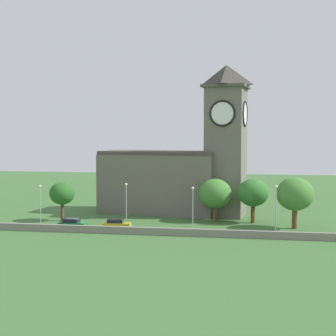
{
  "coord_description": "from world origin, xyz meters",
  "views": [
    {
      "loc": [
        13.45,
        -75.98,
        15.17
      ],
      "look_at": [
        -0.04,
        6.62,
        9.51
      ],
      "focal_mm": 52.34,
      "sensor_mm": 36.0,
      "label": 1
    }
  ],
  "objects_px": {
    "tree_churchyard": "(215,194)",
    "tree_riverside_west": "(253,193)",
    "streetlamp_west_end": "(40,198)",
    "streetlamp_west_mid": "(126,198)",
    "tree_by_tower": "(295,194)",
    "tree_riverside_east": "(62,194)",
    "car_green": "(72,223)",
    "streetlamp_east_mid": "(276,202)",
    "church": "(182,168)",
    "streetlamp_central": "(193,201)",
    "car_yellow": "(117,224)"
  },
  "relations": [
    {
      "from": "streetlamp_west_mid",
      "to": "car_green",
      "type": "bearing_deg",
      "value": -161.29
    },
    {
      "from": "tree_by_tower",
      "to": "streetlamp_east_mid",
      "type": "bearing_deg",
      "value": -125.84
    },
    {
      "from": "tree_churchyard",
      "to": "tree_riverside_west",
      "type": "height_order",
      "value": "tree_riverside_west"
    },
    {
      "from": "streetlamp_west_end",
      "to": "tree_riverside_west",
      "type": "distance_m",
      "value": 36.28
    },
    {
      "from": "car_yellow",
      "to": "streetlamp_east_mid",
      "type": "height_order",
      "value": "streetlamp_east_mid"
    },
    {
      "from": "tree_riverside_west",
      "to": "streetlamp_west_mid",
      "type": "bearing_deg",
      "value": -161.38
    },
    {
      "from": "car_yellow",
      "to": "streetlamp_west_mid",
      "type": "height_order",
      "value": "streetlamp_west_mid"
    },
    {
      "from": "tree_churchyard",
      "to": "tree_riverside_west",
      "type": "distance_m",
      "value": 6.65
    },
    {
      "from": "streetlamp_west_end",
      "to": "tree_riverside_west",
      "type": "relative_size",
      "value": 0.88
    },
    {
      "from": "church",
      "to": "streetlamp_west_end",
      "type": "bearing_deg",
      "value": -145.09
    },
    {
      "from": "church",
      "to": "streetlamp_west_end",
      "type": "distance_m",
      "value": 27.21
    },
    {
      "from": "streetlamp_east_mid",
      "to": "church",
      "type": "bearing_deg",
      "value": 135.65
    },
    {
      "from": "tree_churchyard",
      "to": "streetlamp_east_mid",
      "type": "bearing_deg",
      "value": -43.0
    },
    {
      "from": "tree_riverside_east",
      "to": "tree_churchyard",
      "type": "height_order",
      "value": "tree_churchyard"
    },
    {
      "from": "tree_churchyard",
      "to": "tree_by_tower",
      "type": "bearing_deg",
      "value": -20.38
    },
    {
      "from": "streetlamp_west_mid",
      "to": "tree_churchyard",
      "type": "bearing_deg",
      "value": 28.86
    },
    {
      "from": "streetlamp_west_mid",
      "to": "tree_by_tower",
      "type": "bearing_deg",
      "value": 6.0
    },
    {
      "from": "tree_churchyard",
      "to": "streetlamp_west_mid",
      "type": "bearing_deg",
      "value": -151.14
    },
    {
      "from": "streetlamp_east_mid",
      "to": "tree_riverside_west",
      "type": "distance_m",
      "value": 9.19
    },
    {
      "from": "streetlamp_west_mid",
      "to": "tree_riverside_east",
      "type": "bearing_deg",
      "value": 163.81
    },
    {
      "from": "streetlamp_west_end",
      "to": "tree_churchyard",
      "type": "xyz_separation_m",
      "value": [
        28.92,
        8.2,
        0.32
      ]
    },
    {
      "from": "church",
      "to": "car_yellow",
      "type": "xyz_separation_m",
      "value": [
        -8.3,
        -17.09,
        -8.04
      ]
    },
    {
      "from": "car_green",
      "to": "tree_riverside_west",
      "type": "bearing_deg",
      "value": 18.65
    },
    {
      "from": "church",
      "to": "streetlamp_west_end",
      "type": "xyz_separation_m",
      "value": [
        -22.03,
        -15.38,
        -4.33
      ]
    },
    {
      "from": "church",
      "to": "streetlamp_central",
      "type": "relative_size",
      "value": 4.29
    },
    {
      "from": "car_green",
      "to": "tree_riverside_east",
      "type": "height_order",
      "value": "tree_riverside_east"
    },
    {
      "from": "car_yellow",
      "to": "streetlamp_east_mid",
      "type": "distance_m",
      "value": 25.53
    },
    {
      "from": "streetlamp_west_end",
      "to": "streetlamp_east_mid",
      "type": "xyz_separation_m",
      "value": [
        38.92,
        -1.13,
        0.41
      ]
    },
    {
      "from": "tree_churchyard",
      "to": "tree_riverside_west",
      "type": "xyz_separation_m",
      "value": [
        6.59,
        -0.8,
        0.37
      ]
    },
    {
      "from": "car_green",
      "to": "streetlamp_west_end",
      "type": "relative_size",
      "value": 0.67
    },
    {
      "from": "car_green",
      "to": "streetlamp_central",
      "type": "bearing_deg",
      "value": 8.64
    },
    {
      "from": "church",
      "to": "streetlamp_central",
      "type": "bearing_deg",
      "value": -75.58
    },
    {
      "from": "church",
      "to": "streetlamp_west_mid",
      "type": "height_order",
      "value": "church"
    },
    {
      "from": "streetlamp_west_end",
      "to": "streetlamp_east_mid",
      "type": "relative_size",
      "value": 0.9
    },
    {
      "from": "tree_riverside_west",
      "to": "car_yellow",
      "type": "bearing_deg",
      "value": -157.31
    },
    {
      "from": "church",
      "to": "tree_churchyard",
      "type": "relative_size",
      "value": 3.9
    },
    {
      "from": "church",
      "to": "streetlamp_central",
      "type": "distance_m",
      "value": 15.89
    },
    {
      "from": "tree_riverside_west",
      "to": "streetlamp_west_end",
      "type": "bearing_deg",
      "value": -168.23
    },
    {
      "from": "streetlamp_central",
      "to": "tree_riverside_west",
      "type": "bearing_deg",
      "value": 35.3
    },
    {
      "from": "streetlamp_east_mid",
      "to": "tree_by_tower",
      "type": "xyz_separation_m",
      "value": [
        3.2,
        4.42,
        0.69
      ]
    },
    {
      "from": "car_yellow",
      "to": "tree_riverside_east",
      "type": "bearing_deg",
      "value": 153.23
    },
    {
      "from": "streetlamp_central",
      "to": "tree_riverside_west",
      "type": "xyz_separation_m",
      "value": [
        9.67,
        6.84,
        0.65
      ]
    },
    {
      "from": "streetlamp_central",
      "to": "tree_churchyard",
      "type": "relative_size",
      "value": 0.91
    },
    {
      "from": "streetlamp_west_mid",
      "to": "streetlamp_east_mid",
      "type": "bearing_deg",
      "value": -3.7
    },
    {
      "from": "car_yellow",
      "to": "tree_riverside_west",
      "type": "bearing_deg",
      "value": 22.69
    },
    {
      "from": "streetlamp_central",
      "to": "church",
      "type": "bearing_deg",
      "value": 104.42
    },
    {
      "from": "car_yellow",
      "to": "tree_by_tower",
      "type": "distance_m",
      "value": 29.22
    },
    {
      "from": "tree_by_tower",
      "to": "tree_riverside_west",
      "type": "distance_m",
      "value": 7.79
    },
    {
      "from": "streetlamp_west_mid",
      "to": "tree_riverside_west",
      "type": "relative_size",
      "value": 0.95
    },
    {
      "from": "tree_by_tower",
      "to": "tree_churchyard",
      "type": "xyz_separation_m",
      "value": [
        -13.2,
        4.91,
        -0.77
      ]
    }
  ]
}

